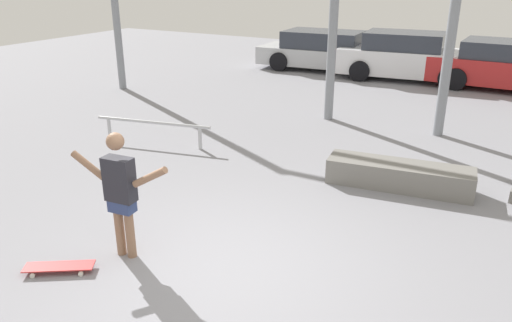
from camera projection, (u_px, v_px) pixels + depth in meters
The scene contains 7 objects.
ground_plane at pixel (220, 272), 5.70m from camera, with size 36.00×36.00×0.00m, color gray.
skateboarder at pixel (120, 189), 5.72m from camera, with size 1.32×0.21×1.55m.
skateboard at pixel (59, 267), 5.68m from camera, with size 0.77×0.60×0.08m.
grind_box at pixel (399, 175), 7.83m from camera, with size 2.22×0.58×0.40m, color slate.
grind_rail at pixel (153, 126), 9.68m from camera, with size 2.36×0.55×0.47m.
parked_car_silver at pixel (326, 51), 16.69m from camera, with size 4.66×2.13×1.28m.
parked_car_white at pixel (407, 57), 15.26m from camera, with size 4.28×2.20×1.42m.
Camera 1 is at (2.72, -4.03, 3.25)m, focal length 35.00 mm.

